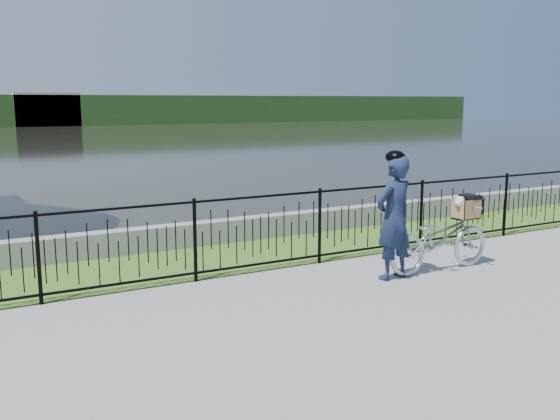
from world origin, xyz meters
TOP-DOWN VIEW (x-y plane):
  - ground at (0.00, 0.00)m, footprint 120.00×120.00m
  - grass_strip at (0.00, 2.60)m, footprint 60.00×2.00m
  - water at (0.00, 33.00)m, footprint 120.00×120.00m
  - quay_wall at (0.00, 3.60)m, footprint 60.00×0.30m
  - fence at (0.00, 1.60)m, footprint 14.00×0.06m
  - far_building_right at (6.00, 58.50)m, footprint 6.00×3.00m
  - bicycle_rig at (2.29, 0.40)m, footprint 1.80×0.63m
  - cyclist at (1.44, 0.42)m, footprint 0.68×0.51m

SIDE VIEW (x-z plane):
  - ground at x=0.00m, z-range 0.00..0.00m
  - water at x=0.00m, z-range 0.00..0.00m
  - grass_strip at x=0.00m, z-range 0.00..0.01m
  - quay_wall at x=0.00m, z-range 0.00..0.40m
  - bicycle_rig at x=2.29m, z-range -0.06..1.03m
  - fence at x=0.00m, z-range 0.00..1.15m
  - cyclist at x=1.44m, z-range -0.01..1.77m
  - far_building_right at x=6.00m, z-range 0.00..3.20m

